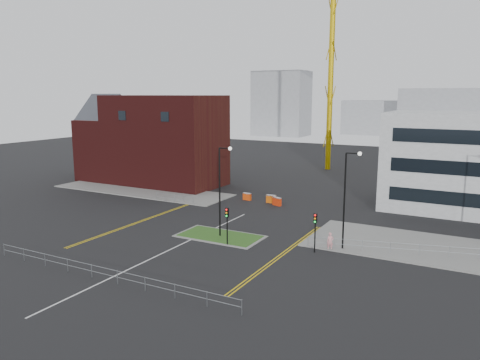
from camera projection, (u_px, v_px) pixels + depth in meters
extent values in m
plane|color=black|center=(154.00, 257.00, 41.18)|extent=(200.00, 200.00, 0.00)
cube|color=slate|center=(141.00, 190.00, 69.56)|extent=(28.00, 8.00, 0.12)
cube|color=slate|center=(440.00, 250.00, 42.98)|extent=(24.00, 10.00, 0.12)
cube|color=slate|center=(220.00, 236.00, 47.16)|extent=(8.60, 4.60, 0.08)
cube|color=#26531B|center=(220.00, 236.00, 47.15)|extent=(8.00, 4.00, 0.12)
cube|color=#411010|center=(165.00, 140.00, 73.50)|extent=(18.00, 10.00, 14.00)
cube|color=black|center=(122.00, 116.00, 70.30)|extent=(1.40, 0.10, 1.40)
cube|color=black|center=(165.00, 117.00, 66.56)|extent=(1.40, 0.10, 1.40)
cube|color=#411010|center=(108.00, 149.00, 79.47)|extent=(6.00, 10.00, 10.00)
cube|color=#2D3038|center=(107.00, 119.00, 78.57)|extent=(6.40, 8.49, 8.49)
cylinder|color=#C8A20B|center=(331.00, 78.00, 86.59)|extent=(1.00, 1.00, 34.36)
cylinder|color=black|center=(220.00, 193.00, 46.35)|extent=(0.16, 0.16, 9.00)
cylinder|color=black|center=(225.00, 148.00, 45.26)|extent=(1.20, 0.10, 0.10)
sphere|color=silver|center=(230.00, 149.00, 44.98)|extent=(0.36, 0.36, 0.36)
cylinder|color=black|center=(344.00, 202.00, 42.47)|extent=(0.16, 0.16, 9.00)
cylinder|color=black|center=(353.00, 153.00, 41.37)|extent=(1.20, 0.10, 0.10)
sphere|color=silver|center=(360.00, 154.00, 41.09)|extent=(0.36, 0.36, 0.36)
cylinder|color=black|center=(227.00, 230.00, 44.23)|extent=(0.12, 0.12, 3.00)
cube|color=black|center=(227.00, 213.00, 43.92)|extent=(0.28, 0.22, 0.90)
sphere|color=red|center=(226.00, 210.00, 43.75)|extent=(0.18, 0.18, 0.18)
sphere|color=orange|center=(226.00, 213.00, 43.81)|extent=(0.18, 0.18, 0.18)
sphere|color=#0CCC33|center=(226.00, 216.00, 43.86)|extent=(0.18, 0.18, 0.18)
cylinder|color=black|center=(315.00, 236.00, 42.21)|extent=(0.12, 0.12, 3.00)
cube|color=black|center=(315.00, 218.00, 41.91)|extent=(0.28, 0.22, 0.90)
sphere|color=red|center=(315.00, 215.00, 41.74)|extent=(0.18, 0.18, 0.18)
sphere|color=orange|center=(315.00, 219.00, 41.79)|extent=(0.18, 0.18, 0.18)
sphere|color=#0CCC33|center=(315.00, 222.00, 41.85)|extent=(0.18, 0.18, 0.18)
cylinder|color=gray|center=(104.00, 268.00, 35.80)|extent=(24.00, 0.04, 0.04)
cylinder|color=gray|center=(104.00, 274.00, 35.89)|extent=(24.00, 0.04, 0.04)
cylinder|color=gray|center=(4.00, 250.00, 41.51)|extent=(0.05, 0.05, 1.10)
cylinder|color=gray|center=(242.00, 307.00, 30.27)|extent=(0.05, 0.05, 1.10)
cylinder|color=gray|center=(174.00, 195.00, 61.71)|extent=(6.00, 0.04, 0.04)
cylinder|color=gray|center=(174.00, 199.00, 61.80)|extent=(6.00, 0.04, 0.04)
cylinder|color=gray|center=(156.00, 196.00, 63.20)|extent=(0.05, 0.05, 1.10)
cylinder|color=gray|center=(193.00, 201.00, 60.40)|extent=(0.05, 0.05, 1.10)
cylinder|color=gray|center=(420.00, 245.00, 41.34)|extent=(19.01, 5.04, 0.04)
cylinder|color=gray|center=(419.00, 250.00, 41.43)|extent=(19.01, 5.04, 0.04)
cylinder|color=gray|center=(308.00, 242.00, 43.72)|extent=(0.05, 0.05, 1.10)
cube|color=silver|center=(168.00, 251.00, 42.91)|extent=(0.15, 30.00, 0.01)
cube|color=gold|center=(147.00, 218.00, 54.04)|extent=(0.12, 24.00, 0.01)
cube|color=gold|center=(149.00, 219.00, 53.90)|extent=(0.12, 24.00, 0.01)
cube|color=gold|center=(280.00, 254.00, 41.92)|extent=(0.12, 20.00, 0.01)
cube|color=gold|center=(283.00, 255.00, 41.78)|extent=(0.12, 20.00, 0.01)
cube|color=gray|center=(281.00, 104.00, 161.72)|extent=(18.00, 12.00, 22.00)
cube|color=gray|center=(440.00, 114.00, 147.52)|extent=(24.00, 12.00, 16.00)
cube|color=gray|center=(387.00, 118.00, 164.95)|extent=(30.00, 12.00, 12.00)
imported|color=pink|center=(330.00, 242.00, 42.88)|extent=(0.73, 0.63, 1.68)
cube|color=#D63F0B|center=(247.00, 197.00, 63.39)|extent=(1.19, 0.50, 0.97)
cube|color=silver|center=(247.00, 193.00, 63.31)|extent=(1.19, 0.50, 0.12)
cube|color=red|center=(277.00, 201.00, 60.32)|extent=(1.34, 0.88, 1.06)
cube|color=silver|center=(277.00, 198.00, 60.23)|extent=(1.34, 0.88, 0.13)
cube|color=#CF540B|center=(271.00, 199.00, 61.70)|extent=(1.29, 0.45, 1.07)
cube|color=silver|center=(271.00, 195.00, 61.61)|extent=(1.29, 0.45, 0.13)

